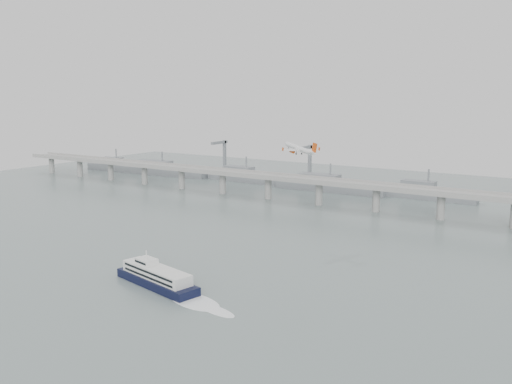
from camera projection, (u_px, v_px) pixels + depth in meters
The scene contains 5 objects.
ground at pixel (198, 278), 274.05m from camera, with size 900.00×900.00×0.00m, color slate.
bridge at pixel (351, 187), 437.30m from camera, with size 800.00×22.00×23.90m.
distant_fleet at pixel (240, 176), 575.10m from camera, with size 453.00×60.90×40.00m.
ferry at pixel (157, 277), 262.22m from camera, with size 84.72×28.11×16.14m.
airliner at pixel (300, 149), 337.44m from camera, with size 30.77×28.86×8.76m.
Camera 1 is at (166.25, -204.63, 91.50)m, focal length 38.00 mm.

